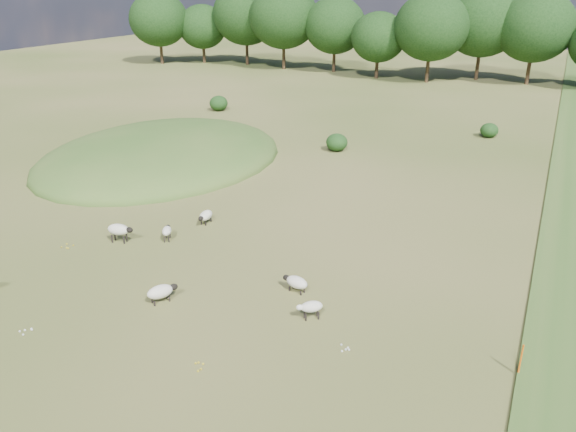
% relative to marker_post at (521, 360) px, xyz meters
% --- Properties ---
extents(ground, '(160.00, 160.00, 0.00)m').
position_rel_marker_post_xyz_m(ground, '(-13.63, 22.75, -0.60)').
color(ground, '#395219').
rests_on(ground, ground).
extents(mound, '(16.00, 20.00, 4.00)m').
position_rel_marker_post_xyz_m(mound, '(-25.63, 14.75, -0.60)').
color(mound, '#33561E').
rests_on(mound, ground).
extents(treeline, '(96.28, 14.66, 11.70)m').
position_rel_marker_post_xyz_m(treeline, '(-14.69, 58.18, 5.97)').
color(treeline, black).
rests_on(treeline, ground).
extents(shrubs, '(27.18, 10.70, 1.47)m').
position_rel_marker_post_xyz_m(shrubs, '(-19.53, 27.76, 0.08)').
color(shrubs, black).
rests_on(shrubs, ground).
extents(marker_post, '(0.06, 0.06, 1.20)m').
position_rel_marker_post_xyz_m(marker_post, '(0.00, 0.00, 0.00)').
color(marker_post, '#D8590C').
rests_on(marker_post, ground).
extents(sheep_1, '(1.39, 0.81, 0.97)m').
position_rel_marker_post_xyz_m(sheep_1, '(-18.71, 2.28, 0.07)').
color(sheep_1, beige).
rests_on(sheep_1, ground).
extents(sheep_2, '(1.26, 0.72, 0.70)m').
position_rel_marker_post_xyz_m(sheep_2, '(-8.85, 1.73, -0.16)').
color(sheep_2, beige).
rests_on(sheep_2, ground).
extents(sheep_3, '(1.02, 0.90, 0.75)m').
position_rel_marker_post_xyz_m(sheep_3, '(-7.48, 0.12, -0.07)').
color(sheep_3, beige).
rests_on(sheep_3, ground).
extents(sheep_4, '(0.61, 1.24, 0.70)m').
position_rel_marker_post_xyz_m(sheep_4, '(-16.17, 6.08, -0.16)').
color(sheep_4, beige).
rests_on(sheep_4, ground).
extents(sheep_5, '(1.04, 1.32, 0.75)m').
position_rel_marker_post_xyz_m(sheep_5, '(-13.39, -1.36, -0.13)').
color(sheep_5, beige).
rests_on(sheep_5, ground).
extents(sheep_6, '(0.77, 1.02, 0.72)m').
position_rel_marker_post_xyz_m(sheep_6, '(-16.75, 3.50, -0.10)').
color(sheep_6, beige).
rests_on(sheep_6, ground).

